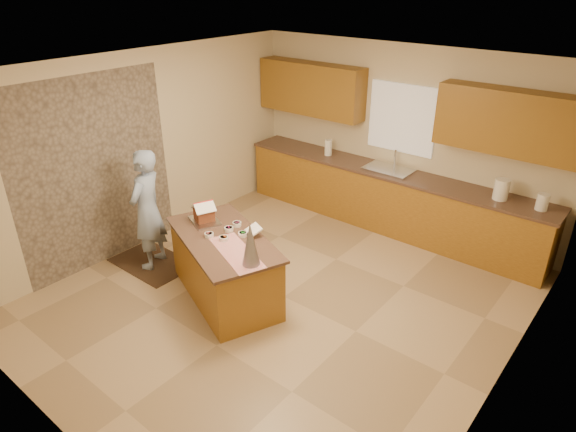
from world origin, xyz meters
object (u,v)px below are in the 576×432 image
object	(u,v)px
tinsel_tree	(251,244)
boy	(147,210)
gingerbread_house	(204,213)
island_base	(225,268)

from	to	relation	value
tinsel_tree	boy	world-z (taller)	boy
gingerbread_house	tinsel_tree	bearing A→B (deg)	-18.09
island_base	gingerbread_house	xyz separation A→B (m)	(-0.47, 0.14, 0.54)
island_base	tinsel_tree	xyz separation A→B (m)	(0.66, -0.22, 0.67)
island_base	boy	world-z (taller)	boy
island_base	tinsel_tree	size ratio (longest dim) A/B	3.27
island_base	boy	xyz separation A→B (m)	(-1.28, -0.11, 0.43)
tinsel_tree	gingerbread_house	xyz separation A→B (m)	(-1.12, 0.37, -0.13)
boy	gingerbread_house	world-z (taller)	boy
island_base	boy	distance (m)	1.36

